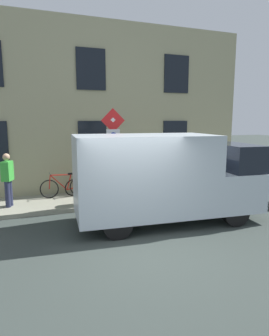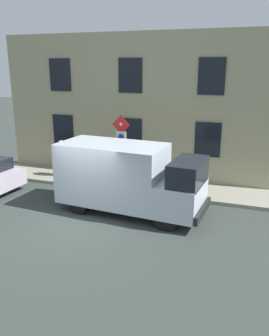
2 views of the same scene
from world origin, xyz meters
name	(u,v)px [view 2 (image 2 of 2)]	position (x,y,z in m)	size (l,w,h in m)	color
ground_plane	(80,221)	(0.00, 0.00, 0.00)	(80.00, 80.00, 0.00)	#323A36
sidewalk_slab	(123,183)	(4.09, 0.00, 0.07)	(2.12, 14.87, 0.14)	gray
building_facade	(133,108)	(5.50, 0.00, 3.30)	(0.75, 12.87, 6.60)	tan
sign_post_stacked	(121,144)	(3.24, -0.29, 2.07)	(0.16, 0.56, 3.01)	#474C47
delivery_van	(128,177)	(1.34, -1.26, 1.33)	(2.40, 5.47, 2.50)	silver
bicycle_blue	(155,174)	(4.60, -1.35, 0.51)	(0.46, 1.72, 0.89)	black
bicycle_purple	(137,172)	(4.60, -0.50, 0.51)	(0.46, 1.71, 0.89)	black
bicycle_orange	(120,170)	(4.60, 0.35, 0.51)	(0.48, 1.71, 0.89)	black
bicycle_red	(103,168)	(4.60, 1.19, 0.51)	(0.46, 1.71, 0.89)	black
pedestrian	(62,157)	(3.96, 3.01, 1.07)	(0.46, 0.38, 1.72)	#262B47
litter_bin	(104,175)	(3.39, 0.62, 0.59)	(0.44, 0.44, 0.90)	#2D5133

